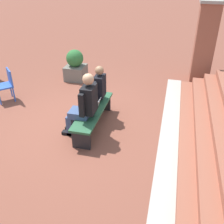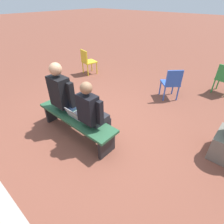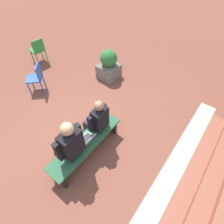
% 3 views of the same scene
% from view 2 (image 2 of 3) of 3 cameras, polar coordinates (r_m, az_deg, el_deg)
% --- Properties ---
extents(ground_plane, '(60.00, 60.00, 0.00)m').
position_cam_2_polar(ground_plane, '(3.77, -5.82, -4.97)').
color(ground_plane, brown).
extents(bench, '(1.80, 0.44, 0.45)m').
position_cam_2_polar(bench, '(3.43, -11.68, -2.54)').
color(bench, '#285638').
rests_on(bench, ground).
extents(person_student, '(0.50, 0.64, 1.28)m').
position_cam_2_polar(person_student, '(2.99, -6.24, -0.08)').
color(person_student, '#232328').
rests_on(person_student, ground).
extents(person_adult, '(0.58, 0.74, 1.41)m').
position_cam_2_polar(person_adult, '(3.50, -14.92, 5.30)').
color(person_adult, '#384C75').
rests_on(person_adult, ground).
extents(laptop, '(0.32, 0.29, 0.21)m').
position_cam_2_polar(laptop, '(3.32, -11.64, -0.91)').
color(laptop, '#9EA0A5').
rests_on(laptop, bench).
extents(plastic_chair_by_pillar, '(0.50, 0.50, 0.84)m').
position_cam_2_polar(plastic_chair_by_pillar, '(6.34, -8.08, 16.33)').
color(plastic_chair_by_pillar, gold).
rests_on(plastic_chair_by_pillar, ground).
extents(plastic_chair_near_bench_right, '(0.59, 0.59, 0.84)m').
position_cam_2_polar(plastic_chair_near_bench_right, '(4.83, 18.88, 9.21)').
color(plastic_chair_near_bench_right, '#2D56B7').
rests_on(plastic_chair_near_bench_right, ground).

